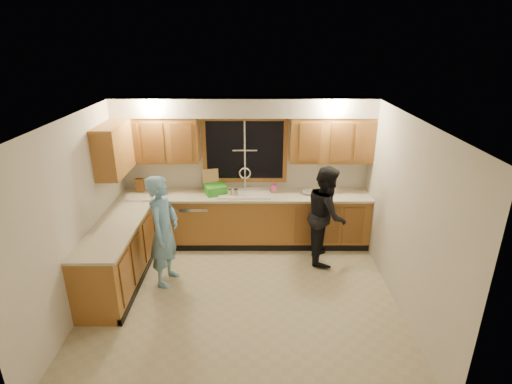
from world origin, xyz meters
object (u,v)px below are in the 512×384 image
(dishwasher, at_px, (196,221))
(woman, at_px, (326,214))
(knife_block, at_px, (140,185))
(man, at_px, (164,231))
(stove, at_px, (103,279))
(sink, at_px, (245,197))
(soap_bottle, at_px, (274,187))
(bowl, at_px, (309,193))
(dish_crate, at_px, (215,189))

(dishwasher, height_order, woman, woman)
(knife_block, bearing_deg, man, -57.63)
(stove, bearing_deg, sink, 45.39)
(woman, bearing_deg, soap_bottle, 55.99)
(man, xyz_separation_m, bowl, (2.19, 1.18, 0.12))
(knife_block, distance_m, soap_bottle, 2.28)
(bowl, bearing_deg, stove, -147.79)
(man, height_order, woman, man)
(man, relative_size, knife_block, 7.28)
(dishwasher, bearing_deg, knife_block, 172.24)
(man, bearing_deg, stove, 144.30)
(stove, distance_m, soap_bottle, 3.04)
(sink, xyz_separation_m, bowl, (1.08, -0.01, 0.08))
(stove, relative_size, woman, 0.57)
(dishwasher, relative_size, soap_bottle, 4.30)
(stove, relative_size, soap_bottle, 4.72)
(dishwasher, height_order, knife_block, knife_block)
(soap_bottle, bearing_deg, bowl, -9.73)
(stove, bearing_deg, soap_bottle, 39.88)
(dish_crate, relative_size, bowl, 1.49)
(knife_block, distance_m, dish_crate, 1.30)
(dishwasher, relative_size, stove, 0.91)
(bowl, bearing_deg, soap_bottle, 170.27)
(dishwasher, xyz_separation_m, bowl, (1.93, 0.00, 0.54))
(man, height_order, bowl, man)
(stove, height_order, man, man)
(man, bearing_deg, dishwasher, -1.24)
(sink, bearing_deg, dishwasher, -179.01)
(dishwasher, height_order, stove, stove)
(sink, distance_m, soap_bottle, 0.52)
(stove, bearing_deg, dishwasher, 62.31)
(dish_crate, bearing_deg, sink, -1.38)
(knife_block, bearing_deg, soap_bottle, 4.35)
(knife_block, bearing_deg, dish_crate, 0.47)
(dish_crate, bearing_deg, dishwasher, -175.71)
(sink, distance_m, dish_crate, 0.51)
(dishwasher, height_order, bowl, bowl)
(soap_bottle, bearing_deg, woman, -38.46)
(knife_block, relative_size, bowl, 1.03)
(stove, height_order, bowl, bowl)
(man, bearing_deg, knife_block, 38.91)
(man, distance_m, dish_crate, 1.36)
(dish_crate, relative_size, soap_bottle, 1.72)
(bowl, bearing_deg, knife_block, 177.51)
(man, bearing_deg, woman, -63.57)
(dishwasher, xyz_separation_m, woman, (2.14, -0.53, 0.38))
(sink, relative_size, dishwasher, 1.05)
(dish_crate, xyz_separation_m, bowl, (1.57, -0.02, -0.05))
(woman, distance_m, dish_crate, 1.89)
(man, bearing_deg, dish_crate, -15.76)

